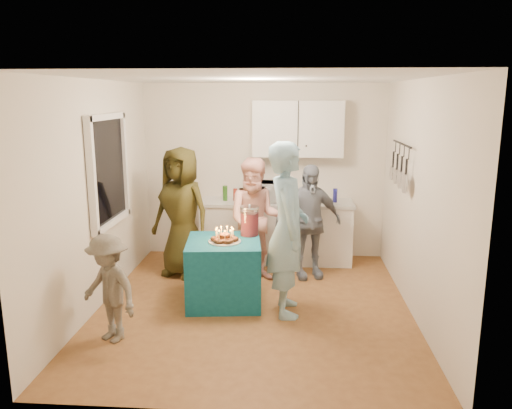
# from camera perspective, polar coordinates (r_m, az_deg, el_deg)

# --- Properties ---
(floor) EXTENTS (4.00, 4.00, 0.00)m
(floor) POSITION_cam_1_polar(r_m,az_deg,el_deg) (5.97, -0.25, -11.58)
(floor) COLOR brown
(floor) RESTS_ON ground
(ceiling) EXTENTS (4.00, 4.00, 0.00)m
(ceiling) POSITION_cam_1_polar(r_m,az_deg,el_deg) (5.46, -0.27, 14.23)
(ceiling) COLOR white
(ceiling) RESTS_ON floor
(back_wall) EXTENTS (3.60, 3.60, 0.00)m
(back_wall) POSITION_cam_1_polar(r_m,az_deg,el_deg) (7.53, 0.90, 3.80)
(back_wall) COLOR silver
(back_wall) RESTS_ON floor
(left_wall) EXTENTS (4.00, 4.00, 0.00)m
(left_wall) POSITION_cam_1_polar(r_m,az_deg,el_deg) (5.98, -17.73, 0.95)
(left_wall) COLOR silver
(left_wall) RESTS_ON floor
(right_wall) EXTENTS (4.00, 4.00, 0.00)m
(right_wall) POSITION_cam_1_polar(r_m,az_deg,el_deg) (5.72, 18.02, 0.44)
(right_wall) COLOR silver
(right_wall) RESTS_ON floor
(window_night) EXTENTS (0.04, 1.00, 1.20)m
(window_night) POSITION_cam_1_polar(r_m,az_deg,el_deg) (6.20, -16.61, 3.77)
(window_night) COLOR black
(window_night) RESTS_ON left_wall
(counter) EXTENTS (2.20, 0.58, 0.86)m
(counter) POSITION_cam_1_polar(r_m,az_deg,el_deg) (7.41, 2.29, -3.23)
(counter) COLOR white
(counter) RESTS_ON floor
(countertop) EXTENTS (2.24, 0.62, 0.05)m
(countertop) POSITION_cam_1_polar(r_m,az_deg,el_deg) (7.30, 2.32, 0.21)
(countertop) COLOR beige
(countertop) RESTS_ON counter
(upper_cabinet) EXTENTS (1.30, 0.30, 0.80)m
(upper_cabinet) POSITION_cam_1_polar(r_m,az_deg,el_deg) (7.30, 4.82, 8.62)
(upper_cabinet) COLOR white
(upper_cabinet) RESTS_ON back_wall
(pot_rack) EXTENTS (0.12, 1.00, 0.60)m
(pot_rack) POSITION_cam_1_polar(r_m,az_deg,el_deg) (6.33, 16.02, 4.42)
(pot_rack) COLOR black
(pot_rack) RESTS_ON right_wall
(microwave) EXTENTS (0.53, 0.38, 0.28)m
(microwave) POSITION_cam_1_polar(r_m,az_deg,el_deg) (7.28, 0.94, 1.51)
(microwave) COLOR white
(microwave) RESTS_ON countertop
(party_table) EXTENTS (0.93, 0.93, 0.76)m
(party_table) POSITION_cam_1_polar(r_m,az_deg,el_deg) (5.98, -3.69, -7.64)
(party_table) COLOR #10566A
(party_table) RESTS_ON floor
(donut_cake) EXTENTS (0.38, 0.38, 0.18)m
(donut_cake) POSITION_cam_1_polar(r_m,az_deg,el_deg) (5.78, -3.62, -3.45)
(donut_cake) COLOR #381C0C
(donut_cake) RESTS_ON party_table
(punch_jar) EXTENTS (0.22, 0.22, 0.34)m
(punch_jar) POSITION_cam_1_polar(r_m,az_deg,el_deg) (6.02, -0.75, -1.98)
(punch_jar) COLOR #AE0D21
(punch_jar) RESTS_ON party_table
(man_birthday) EXTENTS (0.54, 0.76, 1.95)m
(man_birthday) POSITION_cam_1_polar(r_m,az_deg,el_deg) (5.52, 3.63, -2.86)
(man_birthday) COLOR #91BED2
(man_birthday) RESTS_ON floor
(woman_back_left) EXTENTS (1.02, 0.86, 1.76)m
(woman_back_left) POSITION_cam_1_polar(r_m,az_deg,el_deg) (6.80, -8.48, -0.86)
(woman_back_left) COLOR #544C18
(woman_back_left) RESTS_ON floor
(woman_back_center) EXTENTS (0.85, 0.69, 1.64)m
(woman_back_center) POSITION_cam_1_polar(r_m,az_deg,el_deg) (6.54, 0.05, -1.79)
(woman_back_center) COLOR #DC7D73
(woman_back_center) RESTS_ON floor
(woman_back_right) EXTENTS (0.98, 0.61, 1.55)m
(woman_back_right) POSITION_cam_1_polar(r_m,az_deg,el_deg) (6.69, 5.99, -1.96)
(woman_back_right) COLOR black
(woman_back_right) RESTS_ON floor
(child_near_left) EXTENTS (0.82, 0.72, 1.10)m
(child_near_left) POSITION_cam_1_polar(r_m,az_deg,el_deg) (5.21, -16.47, -9.18)
(child_near_left) COLOR #554D44
(child_near_left) RESTS_ON floor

